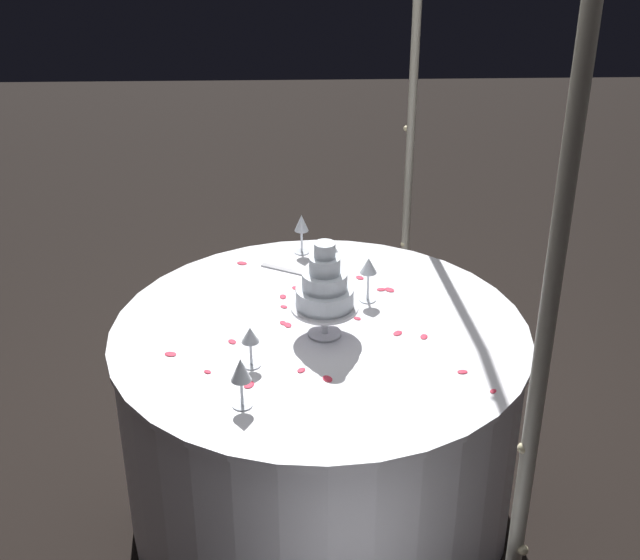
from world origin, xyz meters
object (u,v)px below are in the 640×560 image
(main_table, at_px, (320,422))
(wine_glass_0, at_px, (250,338))
(wine_glass_1, at_px, (301,225))
(wine_glass_3, at_px, (329,248))
(tiered_cake, at_px, (325,289))
(wine_glass_2, at_px, (241,372))
(wine_glass_4, at_px, (368,268))
(cake_knife, at_px, (301,273))
(decorative_arch, at_px, (460,111))

(main_table, xyz_separation_m, wine_glass_0, (0.21, -0.22, 0.48))
(wine_glass_1, relative_size, wine_glass_3, 1.05)
(wine_glass_0, xyz_separation_m, wine_glass_1, (-0.79, 0.16, 0.02))
(main_table, xyz_separation_m, tiered_cake, (0.03, 0.01, 0.55))
(wine_glass_2, height_order, wine_glass_3, wine_glass_2)
(wine_glass_4, bearing_deg, cake_knife, -131.81)
(wine_glass_2, xyz_separation_m, wine_glass_3, (-0.80, 0.28, -0.00))
(wine_glass_4, bearing_deg, wine_glass_2, -33.76)
(cake_knife, bearing_deg, wine_glass_4, 48.19)
(main_table, height_order, wine_glass_2, wine_glass_2)
(wine_glass_4, bearing_deg, wine_glass_1, -149.92)
(wine_glass_2, bearing_deg, main_table, 150.60)
(decorative_arch, bearing_deg, wine_glass_3, -136.12)
(tiered_cake, bearing_deg, cake_knife, -170.72)
(wine_glass_2, distance_m, cake_knife, 0.84)
(wine_glass_1, xyz_separation_m, wine_glass_2, (1.00, -0.18, 0.00))
(main_table, relative_size, wine_glass_0, 10.25)
(wine_glass_0, height_order, wine_glass_3, wine_glass_3)
(wine_glass_0, relative_size, cake_knife, 0.50)
(main_table, bearing_deg, wine_glass_3, 173.13)
(main_table, relative_size, tiered_cake, 4.20)
(decorative_arch, bearing_deg, wine_glass_0, -71.71)
(decorative_arch, relative_size, wine_glass_3, 15.28)
(wine_glass_3, relative_size, cake_knife, 0.56)
(tiered_cake, bearing_deg, wine_glass_0, -52.99)
(wine_glass_0, xyz_separation_m, wine_glass_2, (0.21, -0.02, 0.02))
(cake_knife, bearing_deg, main_table, 8.12)
(decorative_arch, bearing_deg, wine_glass_1, -141.48)
(decorative_arch, relative_size, main_table, 1.67)
(wine_glass_0, distance_m, wine_glass_3, 0.64)
(wine_glass_3, bearing_deg, wine_glass_0, -24.16)
(wine_glass_0, height_order, cake_knife, wine_glass_0)
(tiered_cake, distance_m, wine_glass_3, 0.42)
(decorative_arch, xyz_separation_m, wine_glass_1, (-0.58, -0.46, -0.62))
(wine_glass_2, bearing_deg, wine_glass_3, 160.56)
(main_table, xyz_separation_m, wine_glass_1, (-0.58, -0.05, 0.49))
(main_table, xyz_separation_m, wine_glass_4, (-0.19, 0.17, 0.50))
(wine_glass_1, bearing_deg, wine_glass_4, 30.08)
(decorative_arch, relative_size, cake_knife, 8.55)
(tiered_cake, relative_size, wine_glass_3, 2.18)
(wine_glass_3, height_order, wine_glass_4, wine_glass_4)
(wine_glass_0, relative_size, wine_glass_2, 0.85)
(decorative_arch, distance_m, wine_glass_0, 0.92)
(decorative_arch, height_order, wine_glass_1, decorative_arch)
(decorative_arch, bearing_deg, wine_glass_4, -129.05)
(wine_glass_3, relative_size, wine_glass_4, 0.92)
(main_table, relative_size, cake_knife, 5.13)
(main_table, relative_size, wine_glass_1, 8.75)
(wine_glass_2, distance_m, wine_glass_4, 0.73)
(tiered_cake, distance_m, wine_glass_2, 0.46)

